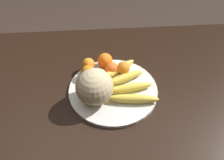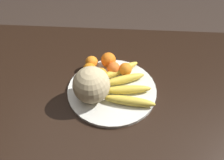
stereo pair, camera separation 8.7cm
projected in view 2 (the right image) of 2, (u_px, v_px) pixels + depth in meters
name	position (u px, v px, depth m)	size (l,w,h in m)	color
kitchen_table	(101.00, 104.00, 0.99)	(1.67, 0.95, 0.78)	black
fruit_bowl	(112.00, 89.00, 0.91)	(0.37, 0.37, 0.01)	silver
melon	(91.00, 85.00, 0.82)	(0.14, 0.14, 0.14)	#C6B284
banana_bunch	(124.00, 85.00, 0.90)	(0.24, 0.27, 0.04)	#473819
orange_front_left	(101.00, 75.00, 0.92)	(0.06, 0.06, 0.06)	orange
orange_front_right	(90.00, 70.00, 0.94)	(0.06, 0.06, 0.06)	orange
orange_mid_center	(108.00, 60.00, 0.98)	(0.07, 0.07, 0.07)	orange
orange_back_left	(114.00, 68.00, 0.95)	(0.06, 0.06, 0.06)	orange
orange_back_right	(125.00, 69.00, 0.95)	(0.06, 0.06, 0.06)	orange
orange_top_small	(92.00, 62.00, 0.98)	(0.06, 0.06, 0.06)	orange
produce_tag	(113.00, 79.00, 0.94)	(0.07, 0.08, 0.00)	white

